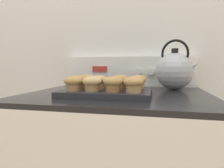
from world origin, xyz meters
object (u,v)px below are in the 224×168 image
muffin_r0_c2 (113,84)px  muffin_r1_c1 (99,82)px  muffin_r0_c1 (92,83)px  muffin_r1_c2 (118,82)px  muffin_r1_c3 (136,82)px  muffin_r2_c3 (138,81)px  muffin_pan (108,92)px  muffin_r0_c0 (73,83)px  muffin_r2_c2 (121,81)px  muffin_r0_c3 (134,84)px  muffin_r1_c0 (81,81)px  muffin_r2_c0 (88,80)px  tea_kettle (175,71)px

muffin_r0_c2 → muffin_r1_c1: size_ratio=1.00×
muffin_r0_c1 → muffin_r0_c2: same height
muffin_r1_c2 → muffin_r1_c3: bearing=1.4°
muffin_r0_c1 → muffin_r2_c3: (0.15, 0.15, 0.00)m
muffin_r1_c3 → muffin_pan: bearing=-179.7°
muffin_r0_c0 → muffin_r2_c2: same height
muffin_r0_c0 → muffin_r1_c3: 0.24m
muffin_r0_c2 → muffin_r1_c1: 0.10m
muffin_r0_c3 → muffin_r1_c2: size_ratio=1.00×
muffin_r0_c0 → muffin_r1_c0: bearing=88.8°
muffin_r2_c0 → muffin_r0_c1: bearing=-64.8°
tea_kettle → muffin_r0_c1: bearing=-134.2°
muffin_r0_c3 → muffin_r1_c0: 0.24m
muffin_r0_c3 → muffin_pan: bearing=146.1°
muffin_r2_c2 → tea_kettle: 0.29m
muffin_r0_c1 → muffin_r1_c0: size_ratio=1.00×
muffin_pan → muffin_r2_c0: size_ratio=4.88×
muffin_r1_c0 → muffin_r2_c0: same height
muffin_r1_c1 → muffin_r1_c2: 0.08m
muffin_r2_c0 → muffin_r2_c2: (0.15, 0.00, 0.00)m
muffin_r2_c0 → tea_kettle: bearing=24.1°
muffin_pan → muffin_r0_c3: bearing=-33.9°
muffin_r0_c0 → tea_kettle: 0.50m
muffin_pan → muffin_r0_c3: (0.11, -0.07, 0.04)m
tea_kettle → muffin_r1_c3: bearing=-123.4°
muffin_r0_c1 → muffin_r0_c3: size_ratio=1.00×
muffin_r0_c3 → muffin_r1_c1: same height
muffin_pan → muffin_r0_c3: size_ratio=4.88×
muffin_r2_c3 → tea_kettle: (0.16, 0.17, 0.04)m
muffin_r1_c0 → muffin_r0_c1: bearing=-46.1°
muffin_r0_c2 → muffin_r1_c0: bearing=154.1°
muffin_r0_c2 → muffin_r2_c3: size_ratio=1.00×
muffin_r1_c2 → muffin_r1_c3: 0.07m
muffin_r1_c3 → muffin_r1_c2: bearing=-178.6°
muffin_r0_c2 → muffin_r0_c1: bearing=-178.2°
muffin_pan → muffin_r0_c3: muffin_r0_c3 is taller
tea_kettle → muffin_r2_c2: bearing=-143.9°
muffin_r0_c1 → tea_kettle: bearing=45.8°
muffin_pan → muffin_r2_c3: muffin_r2_c3 is taller
muffin_r0_c2 → muffin_r1_c2: (0.00, 0.07, 0.00)m
muffin_r0_c1 → muffin_r0_c3: (0.15, 0.00, 0.00)m
muffin_r0_c0 → muffin_r0_c1: bearing=-1.2°
muffin_r2_c3 → tea_kettle: bearing=47.3°
muffin_r1_c1 → muffin_r2_c3: bearing=25.8°
muffin_r1_c3 → muffin_r2_c2: same height
muffin_r0_c1 → muffin_r2_c3: bearing=44.1°
muffin_r1_c1 → muffin_r2_c2: 0.10m
muffin_pan → muffin_r2_c3: (0.11, 0.07, 0.04)m
muffin_r0_c3 → muffin_r1_c0: size_ratio=1.00×
tea_kettle → muffin_r0_c2: bearing=-126.4°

